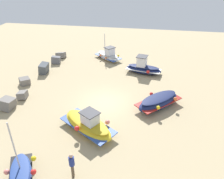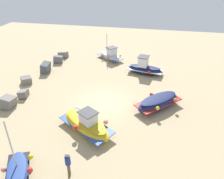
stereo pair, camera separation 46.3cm
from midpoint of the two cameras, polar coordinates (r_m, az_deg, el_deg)
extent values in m
plane|color=tan|center=(19.90, -1.23, -3.22)|extent=(51.79, 51.79, 0.00)
ellipsoid|color=gold|center=(16.64, -5.81, -9.01)|extent=(3.92, 4.78, 0.97)
cube|color=#2D4C9E|center=(16.61, -5.82, -8.89)|extent=(3.84, 4.63, 0.17)
ellipsoid|color=gold|center=(16.41, -5.88, -8.00)|extent=(3.42, 4.18, 0.22)
cube|color=silver|center=(15.93, -5.23, -7.11)|extent=(1.34, 1.38, 0.83)
cube|color=#333338|center=(15.67, -5.31, -5.81)|extent=(1.56, 1.60, 0.06)
sphere|color=yellow|center=(17.62, -5.71, -5.31)|extent=(0.35, 0.35, 0.35)
sphere|color=red|center=(15.98, -8.56, -9.59)|extent=(0.35, 0.35, 0.35)
sphere|color=#EA7F75|center=(16.31, -0.78, -8.25)|extent=(0.35, 0.35, 0.35)
ellipsoid|color=white|center=(28.79, -0.08, 8.37)|extent=(3.51, 3.89, 0.80)
cube|color=#2D4C9E|center=(28.78, -0.08, 8.43)|extent=(3.43, 3.78, 0.14)
ellipsoid|color=beige|center=(28.68, -0.08, 8.93)|extent=(3.06, 3.41, 0.19)
cube|color=silver|center=(28.25, 0.40, 9.70)|extent=(1.33, 1.31, 0.90)
cube|color=#333338|center=(28.09, 0.41, 10.62)|extent=(1.54, 1.52, 0.06)
cylinder|color=#B7B7BC|center=(28.68, -0.85, 11.69)|extent=(0.08, 0.08, 2.50)
sphere|color=#EA7F75|center=(29.94, -0.23, 9.83)|extent=(0.26, 0.26, 0.26)
sphere|color=orange|center=(28.65, -2.01, 8.66)|extent=(0.26, 0.26, 0.26)
sphere|color=orange|center=(29.17, 1.14, 9.25)|extent=(0.26, 0.26, 0.26)
sphere|color=orange|center=(27.86, -0.63, 8.07)|extent=(0.26, 0.26, 0.26)
sphere|color=yellow|center=(28.44, 2.57, 8.57)|extent=(0.26, 0.26, 0.26)
ellipsoid|color=navy|center=(25.19, 8.88, 4.92)|extent=(2.20, 4.12, 0.90)
cube|color=white|center=(25.17, 8.89, 5.01)|extent=(2.19, 3.97, 0.14)
ellipsoid|color=#151E45|center=(25.04, 8.94, 5.65)|extent=(1.91, 3.62, 0.19)
cube|color=white|center=(24.86, 8.48, 7.03)|extent=(1.21, 1.13, 1.08)
cube|color=#333338|center=(24.65, 8.57, 8.25)|extent=(1.40, 1.31, 0.06)
sphere|color=red|center=(24.19, 9.97, 4.35)|extent=(0.35, 0.35, 0.35)
sphere|color=#EA7F75|center=(25.99, 7.94, 6.46)|extent=(0.35, 0.35, 0.35)
ellipsoid|color=navy|center=(19.33, 12.33, -3.28)|extent=(4.13, 4.10, 1.05)
cube|color=maroon|center=(19.30, 12.34, -3.15)|extent=(4.05, 4.01, 0.11)
ellipsoid|color=#151E45|center=(19.10, 12.46, -2.20)|extent=(3.63, 3.60, 0.19)
sphere|color=orange|center=(19.29, 16.41, -2.54)|extent=(0.30, 0.30, 0.30)
sphere|color=red|center=(19.66, 10.60, -1.24)|extent=(0.30, 0.30, 0.30)
sphere|color=yellow|center=(18.03, 12.22, -4.68)|extent=(0.30, 0.30, 0.30)
ellipsoid|color=#2D4C9E|center=(14.54, -21.94, -19.08)|extent=(3.39, 2.57, 0.77)
cube|color=black|center=(14.51, -21.97, -18.99)|extent=(3.29, 2.52, 0.12)
ellipsoid|color=navy|center=(14.32, -22.17, -18.29)|extent=(2.97, 2.23, 0.17)
cylinder|color=#B7B7BC|center=(13.40, -23.44, -12.73)|extent=(0.08, 0.08, 3.16)
sphere|color=yellow|center=(14.86, -19.08, -15.87)|extent=(0.32, 0.32, 0.32)
sphere|color=#EA7F75|center=(14.72, -24.94, -17.95)|extent=(0.32, 0.32, 0.32)
sphere|color=red|center=(14.01, -19.19, -18.79)|extent=(0.32, 0.32, 0.32)
cylinder|color=brown|center=(13.76, -9.95, -19.65)|extent=(0.14, 0.14, 0.90)
cylinder|color=brown|center=(13.86, -9.84, -19.15)|extent=(0.14, 0.14, 0.90)
cylinder|color=navy|center=(13.26, -10.18, -17.28)|extent=(0.32, 0.32, 0.58)
sphere|color=tan|center=(12.98, -10.34, -16.06)|extent=(0.22, 0.22, 0.22)
cube|color=slate|center=(20.90, -24.37, -2.97)|extent=(1.28, 1.17, 1.21)
cube|color=slate|center=(21.99, -21.02, -1.01)|extent=(1.24, 1.01, 0.83)
cube|color=slate|center=(24.35, -20.44, 2.21)|extent=(1.30, 1.35, 0.77)
cube|color=#4C5156|center=(26.19, -16.02, 5.34)|extent=(1.44, 1.07, 1.23)
cube|color=slate|center=(28.47, -13.07, 7.46)|extent=(1.03, 1.21, 1.02)
cube|color=slate|center=(30.12, -11.85, 8.66)|extent=(0.97, 1.27, 0.93)
camera|label=1|loc=(0.23, -89.34, 0.38)|focal=36.01mm
camera|label=2|loc=(0.23, 90.66, -0.38)|focal=36.01mm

